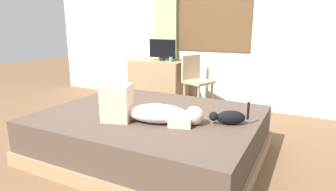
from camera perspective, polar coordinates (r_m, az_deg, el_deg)
name	(u,v)px	position (r m, az deg, el deg)	size (l,w,h in m)	color
ground_plane	(135,156)	(3.06, -6.67, -11.82)	(16.00, 16.00, 0.00)	brown
back_wall_with_window	(212,17)	(4.84, 8.78, 15.31)	(6.40, 0.14, 2.90)	silver
bed	(151,134)	(3.00, -3.48, -7.64)	(2.19, 1.73, 0.45)	#997A56
person_lying	(147,110)	(2.63, -4.24, -2.88)	(0.93, 0.49, 0.34)	silver
cat	(229,117)	(2.62, 12.05, -4.28)	(0.33, 0.21, 0.21)	black
desk	(159,82)	(4.88, -1.83, 2.71)	(0.90, 0.56, 0.74)	#997A56
tv_monitor	(162,50)	(4.77, -1.16, 9.15)	(0.48, 0.10, 0.35)	black
cup	(171,59)	(4.64, 0.59, 7.22)	(0.06, 0.06, 0.08)	teal
chair_by_desk	(195,78)	(4.50, 5.44, 3.46)	(0.49, 0.49, 0.86)	tan
curtain_left	(165,29)	(5.05, -0.60, 13.15)	(0.44, 0.06, 2.50)	#ADCC75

